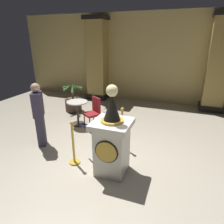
% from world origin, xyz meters
% --- Properties ---
extents(ground_plane, '(12.11, 12.11, 0.00)m').
position_xyz_m(ground_plane, '(0.00, 0.00, 0.00)').
color(ground_plane, '#B2A893').
extents(back_wall, '(12.11, 0.16, 3.54)m').
position_xyz_m(back_wall, '(0.00, 5.15, 1.77)').
color(back_wall, tan).
rests_on(back_wall, ground_plane).
extents(pedestal_clock, '(0.72, 0.72, 1.81)m').
position_xyz_m(pedestal_clock, '(0.11, -0.04, 0.70)').
color(pedestal_clock, silver).
rests_on(pedestal_clock, ground_plane).
extents(stanchion_near, '(0.24, 0.24, 1.05)m').
position_xyz_m(stanchion_near, '(-0.00, 0.95, 0.37)').
color(stanchion_near, gold).
rests_on(stanchion_near, ground_plane).
extents(stanchion_far, '(0.24, 0.24, 0.99)m').
position_xyz_m(stanchion_far, '(-0.77, -0.05, 0.34)').
color(stanchion_far, gold).
rests_on(stanchion_far, ground_plane).
extents(velvet_rope, '(0.91, 0.91, 0.22)m').
position_xyz_m(velvet_rope, '(-0.38, 0.45, 0.79)').
color(velvet_rope, '#141947').
extents(column_left, '(0.93, 0.93, 3.40)m').
position_xyz_m(column_left, '(-2.32, 4.80, 1.69)').
color(column_left, black).
rests_on(column_left, ground_plane).
extents(column_right, '(0.86, 0.86, 3.40)m').
position_xyz_m(column_right, '(2.32, 4.80, 1.69)').
color(column_right, black).
rests_on(column_right, ground_plane).
extents(potted_palm_left, '(0.76, 0.70, 1.08)m').
position_xyz_m(potted_palm_left, '(-2.49, 2.85, 0.31)').
color(potted_palm_left, '#4C3828').
rests_on(potted_palm_left, ground_plane).
extents(bystander_guest, '(0.37, 0.42, 1.60)m').
position_xyz_m(bystander_guest, '(-1.93, 0.36, 0.84)').
color(bystander_guest, '#383347').
rests_on(bystander_guest, ground_plane).
extents(cafe_table, '(0.63, 0.63, 0.76)m').
position_xyz_m(cafe_table, '(-1.70, 1.79, 0.49)').
color(cafe_table, '#332D28').
rests_on(cafe_table, ground_plane).
extents(cafe_chair_red, '(0.56, 0.56, 0.96)m').
position_xyz_m(cafe_chair_red, '(-1.11, 1.70, 0.57)').
color(cafe_chair_red, black).
rests_on(cafe_chair_red, ground_plane).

